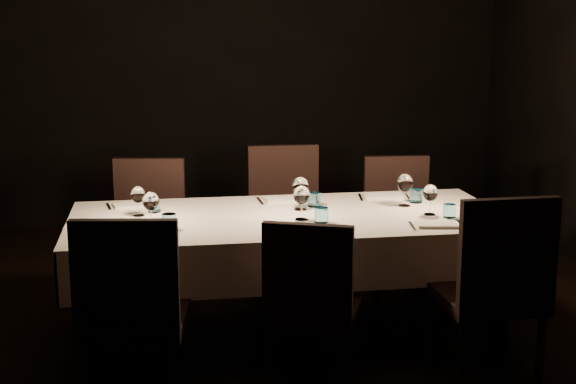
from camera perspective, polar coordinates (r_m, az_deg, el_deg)
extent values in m
cube|color=black|center=(4.91, 0.00, -10.39)|extent=(5.00, 6.00, 0.01)
cube|color=black|center=(7.52, -3.75, 9.20)|extent=(5.00, 0.01, 3.00)
cube|color=black|center=(1.69, 16.69, -0.99)|extent=(5.00, 0.01, 3.00)
cube|color=black|center=(4.68, 0.00, -2.04)|extent=(2.40, 1.00, 0.04)
cylinder|color=black|center=(4.35, -13.97, -8.69)|extent=(0.07, 0.07, 0.71)
cylinder|color=black|center=(5.14, -13.25, -5.41)|extent=(0.07, 0.07, 0.71)
cylinder|color=black|center=(4.71, 14.54, -7.09)|extent=(0.07, 0.07, 0.71)
cylinder|color=black|center=(5.45, 11.00, -4.31)|extent=(0.07, 0.07, 0.71)
cube|color=beige|center=(4.67, 0.00, -1.73)|extent=(2.52, 1.12, 0.01)
cube|color=beige|center=(5.24, -0.98, -1.86)|extent=(2.52, 0.01, 0.28)
cube|color=beige|center=(4.18, 1.23, -5.45)|extent=(2.52, 0.01, 0.28)
cube|color=beige|center=(5.06, 14.18, -2.74)|extent=(0.01, 1.12, 0.28)
cube|color=beige|center=(4.68, -15.37, -3.99)|extent=(0.01, 1.12, 0.28)
cylinder|color=black|center=(4.23, -7.44, -11.12)|extent=(0.04, 0.04, 0.42)
cylinder|color=black|center=(4.30, -12.88, -10.97)|extent=(0.04, 0.04, 0.42)
cube|color=black|center=(3.99, -10.77, -8.99)|extent=(0.55, 0.55, 0.06)
cube|color=black|center=(3.69, -11.51, -5.89)|extent=(0.48, 0.12, 0.52)
cube|color=white|center=(4.24, -10.40, -3.15)|extent=(0.26, 0.19, 0.02)
cube|color=silver|center=(4.25, -12.39, -3.28)|extent=(0.05, 0.21, 0.01)
cube|color=silver|center=(4.24, -8.40, -3.15)|extent=(0.05, 0.21, 0.01)
cylinder|color=#AADDF2|center=(4.41, -8.46, -2.07)|extent=(0.08, 0.08, 0.08)
cylinder|color=white|center=(4.49, -9.67, -2.35)|extent=(0.07, 0.07, 0.00)
cylinder|color=white|center=(4.48, -9.69, -1.76)|extent=(0.01, 0.01, 0.09)
ellipsoid|color=white|center=(4.46, -9.73, -0.65)|extent=(0.09, 0.09, 0.11)
cylinder|color=black|center=(4.37, 4.70, -10.56)|extent=(0.04, 0.04, 0.38)
cylinder|color=black|center=(4.04, 3.97, -12.50)|extent=(0.04, 0.04, 0.38)
cylinder|color=black|center=(4.43, -0.03, -10.20)|extent=(0.04, 0.04, 0.38)
cylinder|color=black|center=(4.10, -1.16, -12.07)|extent=(0.04, 0.04, 0.38)
cube|color=black|center=(4.15, 1.89, -8.50)|extent=(0.58, 0.58, 0.06)
cube|color=black|center=(3.88, 1.39, -5.74)|extent=(0.43, 0.21, 0.48)
cube|color=white|center=(4.31, 0.87, -2.72)|extent=(0.26, 0.18, 0.02)
cube|color=silver|center=(4.28, -1.15, -2.88)|extent=(0.05, 0.22, 0.01)
cube|color=silver|center=(4.34, 2.86, -2.70)|extent=(0.04, 0.22, 0.01)
cylinder|color=#AADDF2|center=(4.50, 2.39, -1.64)|extent=(0.08, 0.08, 0.09)
cylinder|color=white|center=(4.56, 0.97, -1.95)|extent=(0.07, 0.07, 0.00)
cylinder|color=white|center=(4.55, 0.97, -1.36)|extent=(0.01, 0.01, 0.09)
ellipsoid|color=white|center=(4.53, 0.97, -0.22)|extent=(0.10, 0.10, 0.11)
cylinder|color=black|center=(4.66, 15.10, -9.15)|extent=(0.04, 0.04, 0.43)
cylinder|color=black|center=(4.31, 17.49, -11.05)|extent=(0.04, 0.04, 0.43)
cylinder|color=black|center=(4.50, 10.19, -9.67)|extent=(0.04, 0.04, 0.43)
cylinder|color=black|center=(4.14, 12.24, -11.73)|extent=(0.04, 0.04, 0.43)
cube|color=black|center=(4.31, 13.92, -7.30)|extent=(0.51, 0.51, 0.07)
cube|color=black|center=(4.03, 15.40, -4.20)|extent=(0.50, 0.06, 0.54)
cube|color=white|center=(4.50, 10.52, -2.28)|extent=(0.24, 0.17, 0.02)
cube|color=silver|center=(4.46, 8.83, -2.43)|extent=(0.04, 0.20, 0.01)
cube|color=silver|center=(4.55, 12.18, -2.26)|extent=(0.04, 0.20, 0.01)
cylinder|color=#AADDF2|center=(4.70, 11.40, -1.31)|extent=(0.07, 0.07, 0.08)
cylinder|color=white|center=(4.76, 10.04, -1.57)|extent=(0.07, 0.07, 0.00)
cylinder|color=white|center=(4.75, 10.05, -1.05)|extent=(0.01, 0.01, 0.08)
ellipsoid|color=white|center=(4.73, 10.09, -0.06)|extent=(0.09, 0.09, 0.10)
cylinder|color=black|center=(5.24, -12.45, -6.76)|extent=(0.04, 0.04, 0.41)
cylinder|color=black|center=(5.60, -11.60, -5.49)|extent=(0.04, 0.04, 0.41)
cylinder|color=black|center=(5.17, -8.21, -6.85)|extent=(0.04, 0.04, 0.41)
cylinder|color=black|center=(5.54, -7.64, -5.55)|extent=(0.04, 0.04, 0.41)
cube|color=black|center=(5.32, -10.06, -3.74)|extent=(0.54, 0.54, 0.06)
cube|color=black|center=(5.45, -9.80, -0.27)|extent=(0.47, 0.13, 0.51)
cube|color=white|center=(4.98, -11.07, -0.92)|extent=(0.23, 0.17, 0.02)
cube|color=silver|center=(4.99, -12.63, -1.02)|extent=(0.05, 0.19, 0.01)
cube|color=silver|center=(4.98, -9.51, -0.92)|extent=(0.04, 0.19, 0.01)
cylinder|color=#AADDF2|center=(4.80, -9.53, -0.99)|extent=(0.07, 0.07, 0.08)
cylinder|color=white|center=(4.73, -10.57, -1.66)|extent=(0.07, 0.07, 0.00)
cylinder|color=white|center=(4.72, -10.59, -1.16)|extent=(0.01, 0.01, 0.08)
ellipsoid|color=white|center=(4.70, -10.63, -0.19)|extent=(0.09, 0.09, 0.10)
cylinder|color=black|center=(5.33, -1.98, -6.03)|extent=(0.04, 0.04, 0.43)
cylinder|color=black|center=(5.73, -2.36, -4.77)|extent=(0.04, 0.04, 0.43)
cylinder|color=black|center=(5.38, 2.41, -5.86)|extent=(0.04, 0.04, 0.43)
cylinder|color=black|center=(5.77, 1.73, -4.62)|extent=(0.04, 0.04, 0.43)
cube|color=black|center=(5.48, -0.05, -2.85)|extent=(0.51, 0.51, 0.06)
cube|color=black|center=(5.62, -0.33, 0.66)|extent=(0.49, 0.07, 0.53)
cube|color=white|center=(5.04, -0.26, -0.53)|extent=(0.25, 0.17, 0.02)
cube|color=silver|center=(5.02, -2.01, -0.66)|extent=(0.03, 0.22, 0.01)
cube|color=silver|center=(5.07, 1.48, -0.53)|extent=(0.02, 0.22, 0.01)
cylinder|color=#AADDF2|center=(4.89, 1.87, -0.53)|extent=(0.08, 0.08, 0.09)
cylinder|color=white|center=(4.80, 0.89, -1.25)|extent=(0.08, 0.08, 0.00)
cylinder|color=white|center=(4.79, 0.89, -0.68)|extent=(0.01, 0.01, 0.09)
ellipsoid|color=white|center=(4.77, 0.89, 0.42)|extent=(0.10, 0.10, 0.11)
cylinder|color=black|center=(5.43, 6.45, -5.96)|extent=(0.04, 0.04, 0.39)
cylinder|color=black|center=(5.78, 5.76, -4.82)|extent=(0.04, 0.04, 0.39)
cylinder|color=black|center=(5.51, 10.29, -5.81)|extent=(0.04, 0.04, 0.39)
cylinder|color=black|center=(5.86, 9.37, -4.70)|extent=(0.04, 0.04, 0.39)
cube|color=black|center=(5.58, 8.03, -3.08)|extent=(0.49, 0.49, 0.06)
cube|color=black|center=(5.70, 7.69, 0.11)|extent=(0.46, 0.09, 0.49)
cube|color=white|center=(5.18, 6.84, -0.28)|extent=(0.26, 0.19, 0.02)
cube|color=silver|center=(5.14, 5.19, -0.40)|extent=(0.05, 0.22, 0.01)
cube|color=silver|center=(5.22, 8.45, -0.28)|extent=(0.05, 0.22, 0.01)
cylinder|color=#AADDF2|center=(5.05, 9.08, -0.27)|extent=(0.08, 0.08, 0.09)
cylinder|color=white|center=(4.95, 8.27, -0.96)|extent=(0.07, 0.07, 0.00)
cylinder|color=white|center=(4.94, 8.29, -0.41)|extent=(0.01, 0.01, 0.09)
ellipsoid|color=white|center=(4.92, 8.32, 0.64)|extent=(0.10, 0.10, 0.11)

